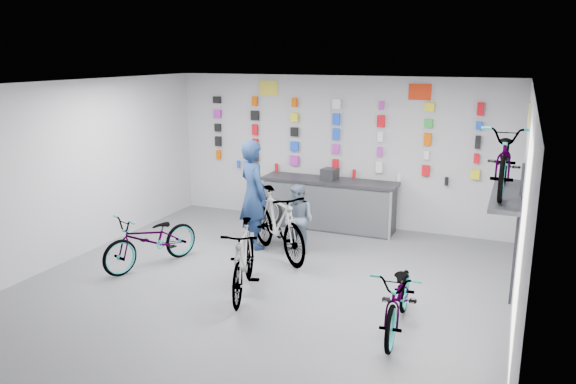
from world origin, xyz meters
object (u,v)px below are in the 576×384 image
at_px(counter, 329,205).
at_px(bike_right, 400,297).
at_px(bike_center, 244,259).
at_px(bike_left, 151,240).
at_px(bike_service, 278,223).
at_px(customer, 298,219).
at_px(clerk, 253,194).

relative_size(counter, bike_right, 1.57).
distance_m(counter, bike_center, 3.49).
distance_m(bike_left, bike_service, 2.12).
bearing_deg(customer, bike_right, -29.09).
bearing_deg(bike_service, bike_right, -86.69).
xyz_separation_m(bike_service, customer, (0.26, 0.30, 0.02)).
bearing_deg(bike_left, bike_service, 56.40).
height_order(counter, bike_service, bike_service).
xyz_separation_m(bike_center, bike_service, (-0.17, 1.62, 0.06)).
xyz_separation_m(bike_center, bike_right, (2.32, -0.26, -0.08)).
relative_size(bike_center, clerk, 0.90).
relative_size(counter, bike_center, 1.53).
relative_size(bike_right, clerk, 0.88).
distance_m(counter, customer, 1.57).
height_order(bike_left, clerk, clerk).
height_order(bike_service, customer, customer).
bearing_deg(bike_center, bike_service, 78.18).
xyz_separation_m(clerk, customer, (0.86, 0.01, -0.36)).
height_order(bike_right, bike_service, bike_service).
bearing_deg(customer, bike_service, -115.88).
xyz_separation_m(counter, customer, (-0.03, -1.57, 0.13)).
xyz_separation_m(bike_right, customer, (-2.22, 2.18, 0.16)).
height_order(bike_left, customer, customer).
height_order(bike_service, clerk, clerk).
relative_size(clerk, customer, 1.59).
bearing_deg(bike_left, bike_center, 9.11).
relative_size(bike_left, bike_center, 1.00).
bearing_deg(customer, bike_left, -126.92).
distance_m(bike_service, customer, 0.40).
distance_m(counter, bike_left, 3.69).
bearing_deg(clerk, bike_left, 89.37).
height_order(bike_left, bike_center, bike_center).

